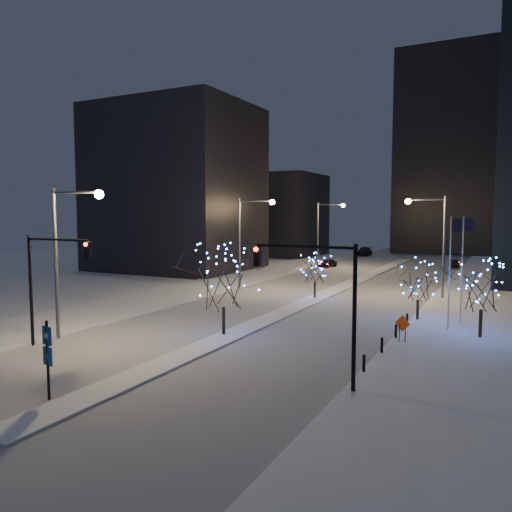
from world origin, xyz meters
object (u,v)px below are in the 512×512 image
Objects in this scene: street_lamp_w_near at (67,242)px; car_near at (328,263)px; holiday_tree_median_near at (223,279)px; wayfinding_sign at (47,352)px; traffic_signal_west at (47,273)px; car_far at (364,252)px; street_lamp_east at (434,233)px; construction_sign at (402,326)px; traffic_signal_east at (322,290)px; car_mid at (454,264)px; street_lamp_w_mid at (248,230)px; street_lamp_w_far at (324,225)px; holiday_tree_plaza_far at (418,282)px; holiday_tree_median_far at (315,269)px; holiday_tree_plaza_near at (482,287)px.

car_near is at bearing 89.40° from street_lamp_w_near.
street_lamp_w_near is at bearing -81.77° from car_near.
wayfinding_sign is at bearing -94.16° from holiday_tree_median_near.
traffic_signal_west is 75.87m from car_far.
street_lamp_east is 24.86m from holiday_tree_median_near.
wayfinding_sign is 21.00m from construction_sign.
holiday_tree_median_near is 1.85× the size of wayfinding_sign.
street_lamp_east is at bearing 83.07° from wayfinding_sign.
traffic_signal_east is 60.03m from car_mid.
wayfinding_sign is (-10.40, -7.00, -2.53)m from traffic_signal_east.
street_lamp_w_mid is 25.00m from street_lamp_w_far.
street_lamp_w_near is 33.85m from street_lamp_east.
street_lamp_w_near reaches higher than traffic_signal_west.
street_lamp_w_mid is at bearing 156.63° from holiday_tree_plaza_far.
street_lamp_w_near is at bearing -146.37° from holiday_tree_median_near.
street_lamp_east reaches higher than holiday_tree_median_near.
holiday_tree_plaza_far is (18.94, 18.60, -1.67)m from traffic_signal_west.
street_lamp_w_mid is at bearing 90.00° from street_lamp_w_near.
car_far is at bearing 100.19° from car_near.
holiday_tree_median_far is 30.35m from wayfinding_sign.
car_mid is at bearing 108.97° from construction_sign.
street_lamp_east reaches higher than construction_sign.
car_near is 0.57× the size of holiday_tree_median_near.
car_far is 67.70m from construction_sign.
holiday_tree_median_near is at bearing -91.28° from holiday_tree_median_far.
street_lamp_east is 1.43× the size of traffic_signal_east.
traffic_signal_west is (-18.52, -30.00, -1.69)m from street_lamp_east.
holiday_tree_median_far is at bearing 111.20° from traffic_signal_east.
holiday_tree_median_far is 0.88× the size of holiday_tree_plaza_far.
holiday_tree_plaza_far is at bearing -23.37° from street_lamp_w_mid.
holiday_tree_median_far is at bearing 88.72° from holiday_tree_median_near.
holiday_tree_plaza_near is (24.14, -61.01, 2.71)m from car_far.
holiday_tree_median_far reaches higher than wayfinding_sign.
car_mid is 2.18× the size of construction_sign.
holiday_tree_median_near is (7.97, 7.63, -0.83)m from traffic_signal_west.
car_mid is 37.76m from holiday_tree_median_far.
wayfinding_sign is (-16.63, -20.75, -1.31)m from holiday_tree_plaza_near.
car_near is 45.56m from construction_sign.
car_mid is at bearing 74.02° from traffic_signal_west.
construction_sign is at bearing -56.22° from car_near.
street_lamp_w_far is 52.04m from traffic_signal_west.
wayfinding_sign reaches higher than car_near.
holiday_tree_median_far is at bearing -150.82° from street_lamp_east.
street_lamp_w_mid is 27.06m from traffic_signal_west.
traffic_signal_west is 22.46m from construction_sign.
traffic_signal_west is 52.48m from car_near.
holiday_tree_median_near is (-9.41, 6.63, -0.83)m from traffic_signal_east.
wayfinding_sign is at bearing -77.24° from street_lamp_w_mid.
street_lamp_w_mid is 1.00× the size of street_lamp_w_far.
traffic_signal_east reaches higher than holiday_tree_plaza_near.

